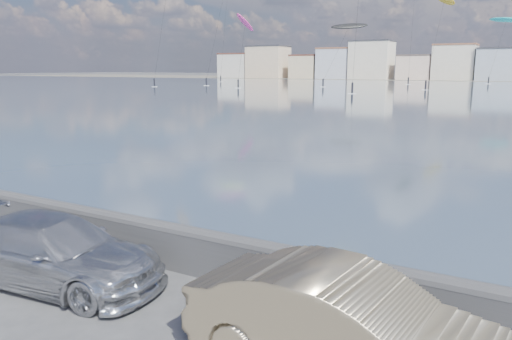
{
  "coord_description": "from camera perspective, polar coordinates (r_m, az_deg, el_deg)",
  "views": [
    {
      "loc": [
        6.5,
        -5.67,
        4.49
      ],
      "look_at": [
        1.0,
        4.0,
        2.2
      ],
      "focal_mm": 35.0,
      "sensor_mm": 36.0,
      "label": 1
    }
  ],
  "objects": [
    {
      "name": "kitesurfer_0",
      "position": [
        117.91,
        -1.27,
        16.34
      ],
      "size": [
        3.8,
        10.27,
        16.73
      ],
      "color": "#E5338C",
      "rests_on": "ground"
    },
    {
      "name": "kitesurfer_14",
      "position": [
        162.89,
        26.7,
        15.04
      ],
      "size": [
        10.78,
        13.4,
        18.99
      ],
      "color": "#19BFBF",
      "rests_on": "ground"
    },
    {
      "name": "ground",
      "position": [
        9.72,
        -17.77,
        -16.47
      ],
      "size": [
        700.0,
        700.0,
        0.0
      ],
      "primitive_type": "plane",
      "color": "#333335",
      "rests_on": "ground"
    },
    {
      "name": "bay_water",
      "position": [
        97.49,
        26.02,
        7.85
      ],
      "size": [
        500.0,
        177.0,
        0.0
      ],
      "primitive_type": "cube",
      "color": "#3C4861",
      "rests_on": "ground"
    },
    {
      "name": "seawall",
      "position": [
        11.29,
        -7.78,
        -8.73
      ],
      "size": [
        400.0,
        0.36,
        1.08
      ],
      "color": "#28282B",
      "rests_on": "ground"
    },
    {
      "name": "car_silver",
      "position": [
        11.38,
        -22.12,
        -8.6
      ],
      "size": [
        5.16,
        2.57,
        1.44
      ],
      "primitive_type": "imported",
      "rotation": [
        0.0,
        0.0,
        1.69
      ],
      "color": "#B0B1B6",
      "rests_on": "ground"
    },
    {
      "name": "kitesurfer_12",
      "position": [
        129.2,
        10.59,
        15.79
      ],
      "size": [
        9.24,
        15.57,
        15.71
      ],
      "color": "black",
      "rests_on": "ground"
    },
    {
      "name": "car_champagne",
      "position": [
        7.64,
        10.53,
        -17.32
      ],
      "size": [
        5.09,
        2.15,
        1.63
      ],
      "primitive_type": "imported",
      "rotation": [
        0.0,
        0.0,
        1.48
      ],
      "color": "tan",
      "rests_on": "ground"
    },
    {
      "name": "kitesurfer_8",
      "position": [
        121.95,
        20.72,
        17.65
      ],
      "size": [
        5.15,
        18.45,
        20.79
      ],
      "color": "#BF8C19",
      "rests_on": "ground"
    }
  ]
}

